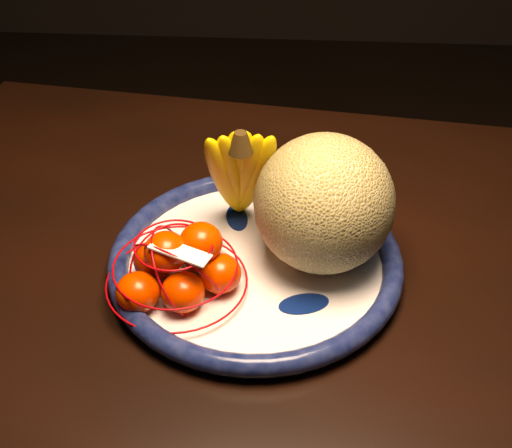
# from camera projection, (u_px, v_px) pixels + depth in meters

# --- Properties ---
(dining_table) EXTENTS (1.49, 1.00, 0.70)m
(dining_table) POSITION_uv_depth(u_px,v_px,m) (350.00, 313.00, 0.98)
(dining_table) COLOR black
(dining_table) RESTS_ON ground
(fruit_bowl) EXTENTS (0.38, 0.38, 0.03)m
(fruit_bowl) POSITION_uv_depth(u_px,v_px,m) (255.00, 262.00, 0.93)
(fruit_bowl) COLOR white
(fruit_bowl) RESTS_ON dining_table
(cantaloupe) EXTENTS (0.18, 0.18, 0.18)m
(cantaloupe) POSITION_uv_depth(u_px,v_px,m) (324.00, 204.00, 0.88)
(cantaloupe) COLOR olive
(cantaloupe) RESTS_ON fruit_bowl
(banana_bunch) EXTENTS (0.12, 0.12, 0.18)m
(banana_bunch) POSITION_uv_depth(u_px,v_px,m) (240.00, 170.00, 0.93)
(banana_bunch) COLOR #E3B401
(banana_bunch) RESTS_ON fruit_bowl
(mandarin_bag) EXTENTS (0.21, 0.21, 0.11)m
(mandarin_bag) POSITION_uv_depth(u_px,v_px,m) (179.00, 267.00, 0.87)
(mandarin_bag) COLOR #FF4100
(mandarin_bag) RESTS_ON fruit_bowl
(price_tag) EXTENTS (0.08, 0.05, 0.01)m
(price_tag) POSITION_uv_depth(u_px,v_px,m) (180.00, 252.00, 0.83)
(price_tag) COLOR white
(price_tag) RESTS_ON mandarin_bag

